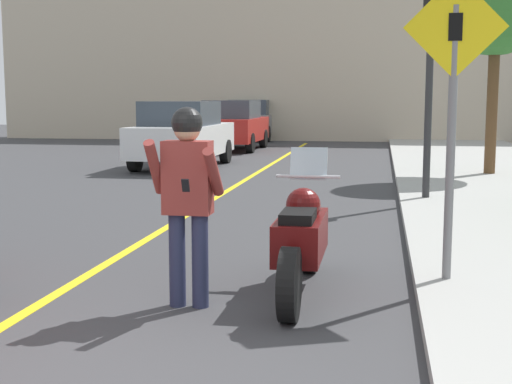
# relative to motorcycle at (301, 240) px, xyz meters

# --- Properties ---
(road_center_line) EXTENTS (0.12, 36.00, 0.01)m
(road_center_line) POSITION_rel_motorcycle_xyz_m (-2.18, 3.45, -0.49)
(road_center_line) COLOR yellow
(road_center_line) RESTS_ON ground
(building_backdrop) EXTENTS (28.00, 1.20, 6.01)m
(building_backdrop) POSITION_rel_motorcycle_xyz_m (-1.58, 23.45, 2.51)
(building_backdrop) COLOR beige
(building_backdrop) RESTS_ON ground
(motorcycle) EXTENTS (0.62, 2.24, 1.29)m
(motorcycle) POSITION_rel_motorcycle_xyz_m (0.00, 0.00, 0.00)
(motorcycle) COLOR black
(motorcycle) RESTS_ON ground
(person_biker) EXTENTS (0.59, 0.47, 1.69)m
(person_biker) POSITION_rel_motorcycle_xyz_m (-0.89, -0.57, 0.53)
(person_biker) COLOR #282D4C
(person_biker) RESTS_ON ground
(crossing_sign) EXTENTS (0.91, 0.08, 2.72)m
(crossing_sign) POSITION_rel_motorcycle_xyz_m (1.31, 0.34, 1.25)
(crossing_sign) COLOR slate
(crossing_sign) RESTS_ON sidewalk_curb
(traffic_light) EXTENTS (0.26, 0.30, 3.44)m
(traffic_light) POSITION_rel_motorcycle_xyz_m (1.45, 5.83, 2.02)
(traffic_light) COLOR #2D2D30
(traffic_light) RESTS_ON sidewalk_curb
(street_tree) EXTENTS (2.25, 2.25, 4.80)m
(street_tree) POSITION_rel_motorcycle_xyz_m (3.06, 9.99, 3.26)
(street_tree) COLOR brown
(street_tree) RESTS_ON sidewalk_curb
(parked_car_white) EXTENTS (1.88, 4.20, 1.68)m
(parked_car_white) POSITION_rel_motorcycle_xyz_m (-4.29, 11.27, 0.36)
(parked_car_white) COLOR black
(parked_car_white) RESTS_ON ground
(parked_car_red) EXTENTS (1.88, 4.20, 1.68)m
(parked_car_red) POSITION_rel_motorcycle_xyz_m (-4.27, 17.47, 0.36)
(parked_car_red) COLOR black
(parked_car_red) RESTS_ON ground
(parked_car_grey) EXTENTS (1.88, 4.20, 1.68)m
(parked_car_grey) POSITION_rel_motorcycle_xyz_m (-4.66, 23.34, 0.36)
(parked_car_grey) COLOR black
(parked_car_grey) RESTS_ON ground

